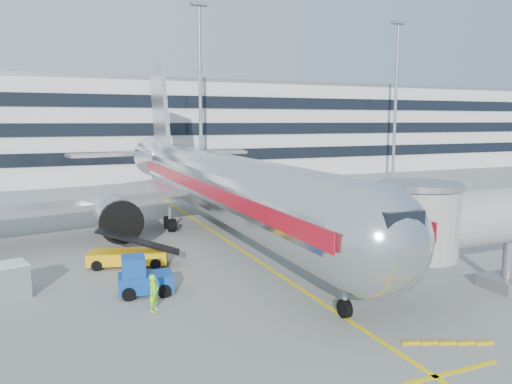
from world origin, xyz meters
name	(u,v)px	position (x,y,z in m)	size (l,w,h in m)	color
ground	(273,271)	(0.00, 0.00, 0.00)	(180.00, 180.00, 0.00)	gray
lead_in_line	(221,237)	(0.00, 10.00, 0.01)	(0.25, 70.00, 0.01)	yellow
stop_bar	(435,377)	(0.00, -14.00, 0.01)	(6.00, 0.25, 0.01)	yellow
main_jet	(214,182)	(0.00, 11.72, 4.23)	(50.95, 48.70, 16.06)	silver
terminal	(127,129)	(0.00, 57.95, 7.80)	(150.00, 24.25, 15.60)	silver
light_mast_centre	(200,80)	(8.00, 42.00, 14.88)	(2.40, 1.20, 25.45)	gray
light_mast_east	(396,87)	(42.00, 42.00, 14.88)	(2.40, 1.20, 25.45)	gray
belt_loader	(128,255)	(-8.13, 4.56, 0.70)	(5.31, 3.13, 2.48)	#EAA709
baggage_tug	(142,278)	(-8.26, -1.09, 0.93)	(3.01, 2.12, 2.13)	#0D3C94
cargo_container_right	(10,280)	(-14.74, 1.23, 0.92)	(2.13, 2.13, 1.82)	#A7A9AE
ramp_worker	(154,293)	(-8.14, -3.68, 0.92)	(0.67, 0.44, 1.85)	#91FF1A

